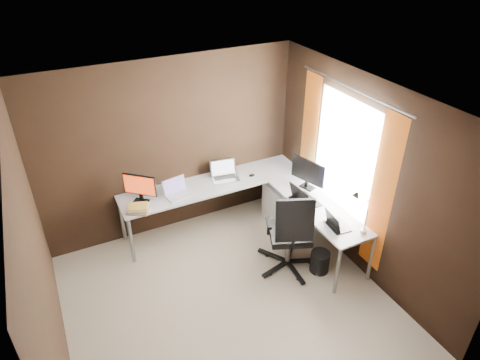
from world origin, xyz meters
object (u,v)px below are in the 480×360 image
object	(u,v)px
wastebasket	(320,262)
office_chair	(289,246)
laptop_white	(177,191)
desk_lamp	(360,208)
monitor_right	(308,172)
laptop_silver	(224,174)
laptop_black_small	(336,224)
book_stack	(138,209)
laptop_black_big	(303,199)
monitor_left	(140,187)
drawer_pedestal	(282,204)

from	to	relation	value
wastebasket	office_chair	bearing A→B (deg)	143.06
laptop_white	desk_lamp	bearing A→B (deg)	-56.88
laptop_white	monitor_right	bearing A→B (deg)	-31.59
laptop_silver	laptop_black_small	size ratio (longest dim) A/B	1.29
book_stack	wastebasket	world-z (taller)	book_stack
laptop_black_big	book_stack	xyz separation A→B (m)	(-1.99, 0.77, -0.01)
laptop_white	laptop_silver	size ratio (longest dim) A/B	0.88
laptop_black_small	office_chair	world-z (taller)	office_chair
monitor_right	laptop_white	size ratio (longest dim) A/B	1.39
monitor_right	laptop_black_small	xyz separation A→B (m)	(-0.18, -0.89, -0.20)
office_chair	wastebasket	size ratio (longest dim) A/B	4.09
desk_lamp	wastebasket	distance (m)	1.00
laptop_silver	monitor_left	bearing A→B (deg)	-168.05
laptop_white	laptop_black_small	world-z (taller)	laptop_white
drawer_pedestal	laptop_black_small	bearing A→B (deg)	-91.19
book_stack	office_chair	bearing A→B (deg)	-33.15
monitor_left	desk_lamp	xyz separation A→B (m)	(2.11, -1.78, 0.12)
monitor_left	laptop_black_big	xyz separation A→B (m)	(1.89, -0.98, -0.17)
desk_lamp	monitor_left	bearing A→B (deg)	117.39
desk_lamp	laptop_silver	bearing A→B (deg)	93.09
drawer_pedestal	laptop_silver	size ratio (longest dim) A/B	1.43
monitor_right	book_stack	xyz separation A→B (m)	(-2.24, 0.50, -0.21)
monitor_left	wastebasket	world-z (taller)	monitor_left
laptop_black_big	laptop_black_small	size ratio (longest dim) A/B	1.26
office_chair	wastebasket	bearing A→B (deg)	-14.37
drawer_pedestal	desk_lamp	distance (m)	1.63
laptop_black_big	office_chair	world-z (taller)	office_chair
monitor_left	monitor_right	xyz separation A→B (m)	(2.14, -0.70, 0.03)
laptop_silver	laptop_black_small	distance (m)	1.80
monitor_left	laptop_white	bearing A→B (deg)	34.53
drawer_pedestal	monitor_right	distance (m)	0.78
desk_lamp	wastebasket	bearing A→B (deg)	111.33
desk_lamp	wastebasket	xyz separation A→B (m)	(-0.26, 0.27, -0.93)
drawer_pedestal	laptop_white	bearing A→B (deg)	168.71
drawer_pedestal	monitor_right	bearing A→B (deg)	-65.67
office_chair	book_stack	bearing A→B (deg)	169.42
desk_lamp	office_chair	world-z (taller)	desk_lamp
desk_lamp	book_stack	bearing A→B (deg)	122.11
laptop_black_small	book_stack	xyz separation A→B (m)	(-2.05, 1.38, -0.01)
laptop_black_big	office_chair	bearing A→B (deg)	124.03
laptop_black_big	wastebasket	size ratio (longest dim) A/B	1.42
laptop_black_small	desk_lamp	distance (m)	0.39
monitor_left	laptop_silver	world-z (taller)	monitor_left
monitor_right	book_stack	bearing A→B (deg)	58.50
drawer_pedestal	desk_lamp	bearing A→B (deg)	-84.95
laptop_black_big	monitor_right	bearing A→B (deg)	-45.88
monitor_left	office_chair	xyz separation A→B (m)	(1.53, -1.27, -0.61)
laptop_white	desk_lamp	distance (m)	2.39
laptop_black_big	laptop_black_small	xyz separation A→B (m)	(0.06, -0.61, -0.01)
office_chair	laptop_white	bearing A→B (deg)	153.58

